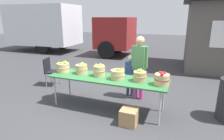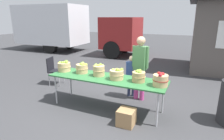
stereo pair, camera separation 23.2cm
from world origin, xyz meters
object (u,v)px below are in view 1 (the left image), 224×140
(vendor_adult, at_px, (139,63))
(box_truck, at_px, (59,27))
(apple_basket_red_0, at_px, (162,79))
(apple_basket_green_0, at_px, (63,67))
(apple_basket_green_4, at_px, (140,76))
(apple_basket_green_3, at_px, (118,74))
(produce_crate, at_px, (129,117))
(apple_basket_green_1, at_px, (82,69))
(child_customer, at_px, (130,72))
(folding_chair, at_px, (51,70))
(apple_basket_green_2, at_px, (99,70))
(market_table, at_px, (107,79))

(vendor_adult, bearing_deg, box_truck, -32.90)
(apple_basket_red_0, height_order, box_truck, box_truck)
(apple_basket_green_0, relative_size, apple_basket_green_4, 1.13)
(apple_basket_green_3, relative_size, produce_crate, 0.98)
(apple_basket_red_0, bearing_deg, produce_crate, -139.31)
(apple_basket_green_1, bearing_deg, apple_basket_green_0, -175.08)
(child_customer, distance_m, folding_chair, 2.51)
(apple_basket_green_4, relative_size, apple_basket_red_0, 0.94)
(apple_basket_red_0, xyz_separation_m, folding_chair, (-3.42, 0.81, -0.37))
(apple_basket_green_2, bearing_deg, folding_chair, 160.00)
(apple_basket_red_0, relative_size, box_truck, 0.04)
(child_customer, bearing_deg, market_table, 59.78)
(apple_basket_red_0, xyz_separation_m, vendor_adult, (-0.66, 0.83, 0.08))
(apple_basket_green_2, distance_m, produce_crate, 1.27)
(apple_basket_red_0, xyz_separation_m, box_truck, (-6.80, 5.88, 0.61))
(apple_basket_green_1, xyz_separation_m, apple_basket_green_3, (0.95, -0.09, -0.01))
(apple_basket_green_0, xyz_separation_m, apple_basket_green_4, (1.94, 0.00, 0.00))
(apple_basket_green_3, bearing_deg, apple_basket_green_4, 5.21)
(vendor_adult, bearing_deg, apple_basket_green_4, 110.79)
(apple_basket_red_0, bearing_deg, market_table, 178.40)
(apple_basket_green_1, xyz_separation_m, folding_chair, (-1.52, 0.70, -0.36))
(vendor_adult, relative_size, produce_crate, 4.98)
(vendor_adult, xyz_separation_m, produce_crate, (0.13, -1.28, -0.79))
(apple_basket_red_0, relative_size, folding_chair, 0.36)
(market_table, bearing_deg, vendor_adult, 55.61)
(apple_basket_green_0, height_order, apple_basket_green_2, apple_basket_green_2)
(apple_basket_green_1, xyz_separation_m, box_truck, (-4.90, 5.77, 0.62))
(apple_basket_green_1, distance_m, child_customer, 1.30)
(apple_basket_green_0, bearing_deg, apple_basket_green_4, 0.01)
(apple_basket_green_0, relative_size, produce_crate, 1.01)
(market_table, distance_m, apple_basket_green_2, 0.28)
(apple_basket_green_2, bearing_deg, apple_basket_red_0, -3.54)
(folding_chair, bearing_deg, box_truck, 20.03)
(apple_basket_green_2, distance_m, apple_basket_green_3, 0.48)
(folding_chair, bearing_deg, apple_basket_red_0, -117.10)
(apple_basket_green_2, bearing_deg, market_table, -13.72)
(apple_basket_green_0, bearing_deg, vendor_adult, 23.41)
(apple_basket_green_4, bearing_deg, market_table, -177.05)
(apple_basket_red_0, distance_m, child_customer, 1.33)
(market_table, height_order, apple_basket_green_0, apple_basket_green_0)
(produce_crate, bearing_deg, apple_basket_green_2, 148.71)
(apple_basket_red_0, relative_size, child_customer, 0.28)
(child_customer, xyz_separation_m, box_truck, (-5.89, 4.95, 0.83))
(apple_basket_green_2, bearing_deg, box_truck, 132.88)
(apple_basket_green_2, xyz_separation_m, child_customer, (0.51, 0.85, -0.23))
(child_customer, xyz_separation_m, produce_crate, (0.38, -1.39, -0.49))
(apple_basket_green_0, bearing_deg, apple_basket_green_1, 4.92)
(apple_basket_red_0, bearing_deg, apple_basket_green_4, 171.32)
(box_truck, bearing_deg, folding_chair, -57.83)
(apple_basket_green_2, relative_size, folding_chair, 0.33)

